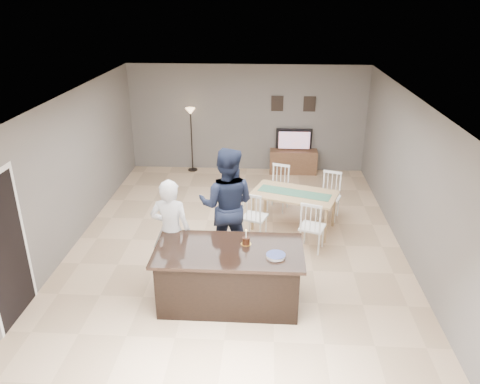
# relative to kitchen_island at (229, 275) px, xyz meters

# --- Properties ---
(floor) EXTENTS (8.00, 8.00, 0.00)m
(floor) POSITION_rel_kitchen_island_xyz_m (0.00, 1.80, -0.45)
(floor) COLOR #D5B088
(floor) RESTS_ON ground
(room_shell) EXTENTS (8.00, 8.00, 8.00)m
(room_shell) POSITION_rel_kitchen_island_xyz_m (0.00, 1.80, 1.22)
(room_shell) COLOR slate
(room_shell) RESTS_ON floor
(kitchen_island) EXTENTS (2.15, 1.10, 0.90)m
(kitchen_island) POSITION_rel_kitchen_island_xyz_m (0.00, 0.00, 0.00)
(kitchen_island) COLOR black
(kitchen_island) RESTS_ON floor
(tv_console) EXTENTS (1.20, 0.40, 0.60)m
(tv_console) POSITION_rel_kitchen_island_xyz_m (1.20, 5.57, -0.15)
(tv_console) COLOR brown
(tv_console) RESTS_ON floor
(television) EXTENTS (0.91, 0.12, 0.53)m
(television) POSITION_rel_kitchen_island_xyz_m (1.20, 5.64, 0.41)
(television) COLOR black
(television) RESTS_ON tv_console
(tv_screen_glow) EXTENTS (0.78, 0.00, 0.78)m
(tv_screen_glow) POSITION_rel_kitchen_island_xyz_m (1.20, 5.56, 0.42)
(tv_screen_glow) COLOR orange
(tv_screen_glow) RESTS_ON tv_console
(picture_frames) EXTENTS (1.10, 0.02, 0.38)m
(picture_frames) POSITION_rel_kitchen_island_xyz_m (1.15, 5.78, 1.30)
(picture_frames) COLOR black
(picture_frames) RESTS_ON room_shell
(doorway) EXTENTS (0.00, 2.10, 2.65)m
(doorway) POSITION_rel_kitchen_island_xyz_m (-2.99, -0.50, 0.80)
(doorway) COLOR black
(doorway) RESTS_ON floor
(woman) EXTENTS (0.66, 0.46, 1.74)m
(woman) POSITION_rel_kitchen_island_xyz_m (-0.95, 0.55, 0.41)
(woman) COLOR silver
(woman) RESTS_ON floor
(man) EXTENTS (1.05, 0.86, 2.02)m
(man) POSITION_rel_kitchen_island_xyz_m (-0.14, 1.27, 0.56)
(man) COLOR #171E34
(man) RESTS_ON floor
(birthday_cake) EXTENTS (0.16, 0.16, 0.24)m
(birthday_cake) POSITION_rel_kitchen_island_xyz_m (0.24, 0.16, 0.50)
(birthday_cake) COLOR #ECBA45
(birthday_cake) RESTS_ON kitchen_island
(plate_stack) EXTENTS (0.27, 0.27, 0.04)m
(plate_stack) POSITION_rel_kitchen_island_xyz_m (0.67, -0.18, 0.47)
(plate_stack) COLOR white
(plate_stack) RESTS_ON kitchen_island
(dining_table) EXTENTS (2.01, 2.18, 0.97)m
(dining_table) POSITION_rel_kitchen_island_xyz_m (1.06, 2.47, 0.16)
(dining_table) COLOR tan
(dining_table) RESTS_ON floor
(floor_lamp) EXTENTS (0.25, 0.25, 1.65)m
(floor_lamp) POSITION_rel_kitchen_island_xyz_m (-1.41, 5.59, 0.82)
(floor_lamp) COLOR black
(floor_lamp) RESTS_ON floor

